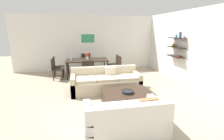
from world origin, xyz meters
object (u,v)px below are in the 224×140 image
object	(u,v)px
dining_chair_left_far	(57,65)
wine_glass_left_far	(71,57)
wine_glass_foot	(87,58)
decorative_bowl	(128,92)
dining_chair_right_near	(117,65)
dining_chair_head	(86,61)
dining_chair_left_near	(56,68)
dining_chair_right_far	(115,63)
dining_table	(87,61)
wine_glass_left_near	(71,58)
sofa_beige	(106,83)
centerpiece_vase	(87,56)
coffee_table	(126,99)
loveseat_white	(125,120)
dining_chair_foot	(88,70)

from	to	relation	value
dining_chair_left_far	wine_glass_left_far	size ratio (longest dim) A/B	5.34
dining_chair_left_far	wine_glass_foot	xyz separation A→B (m)	(1.29, -0.63, 0.37)
decorative_bowl	dining_chair_right_near	bearing A→B (deg)	82.33
dining_chair_head	dining_chair_left_near	bearing A→B (deg)	-139.61
dining_chair_left_near	dining_chair_right_far	distance (m)	2.62
decorative_bowl	dining_chair_left_far	size ratio (longest dim) A/B	0.36
dining_table	wine_glass_left_near	world-z (taller)	wine_glass_left_near
sofa_beige	centerpiece_vase	size ratio (longest dim) A/B	7.22
dining_chair_right_near	wine_glass_left_near	bearing A→B (deg)	177.17
dining_chair_left_far	dining_chair_head	world-z (taller)	same
wine_glass_foot	sofa_beige	bearing A→B (deg)	-71.33
wine_glass_foot	dining_chair_head	bearing A→B (deg)	90.00
centerpiece_vase	dining_chair_left_far	bearing A→B (deg)	172.48
coffee_table	dining_chair_right_near	distance (m)	2.92
dining_chair_right_far	wine_glass_foot	bearing A→B (deg)	-153.93
wine_glass_left_far	wine_glass_left_near	world-z (taller)	wine_glass_left_far
dining_chair_head	wine_glass_left_near	distance (m)	1.25
dining_chair_right_near	centerpiece_vase	xyz separation A→B (m)	(-1.28, 0.26, 0.41)
dining_chair_right_near	dining_chair_head	bearing A→B (deg)	139.61
dining_chair_right_near	wine_glass_left_near	distance (m)	1.99
loveseat_white	centerpiece_vase	bearing A→B (deg)	96.29
coffee_table	wine_glass_left_far	size ratio (longest dim) A/B	7.66
dining_chair_right_far	wine_glass_left_near	size ratio (longest dim) A/B	5.74
dining_chair_left_far	dining_table	bearing A→B (deg)	-9.44
wine_glass_left_near	centerpiece_vase	world-z (taller)	centerpiece_vase
dining_chair_right_far	dining_chair_right_near	bearing A→B (deg)	-90.00
coffee_table	decorative_bowl	distance (m)	0.24
loveseat_white	dining_chair_left_far	xyz separation A→B (m)	(-1.79, 4.55, 0.21)
dining_chair_left_far	centerpiece_vase	bearing A→B (deg)	-7.52
wine_glass_foot	loveseat_white	bearing A→B (deg)	-82.78
dining_table	wine_glass_foot	bearing A→B (deg)	-90.00
dining_chair_head	wine_glass_left_near	world-z (taller)	wine_glass_left_near
dining_chair_left_near	dining_chair_head	size ratio (longest dim) A/B	1.00
wine_glass_foot	centerpiece_vase	world-z (taller)	centerpiece_vase
dining_table	wine_glass_left_near	xyz separation A→B (m)	(-0.66, -0.12, 0.18)
loveseat_white	wine_glass_left_far	bearing A→B (deg)	104.59
coffee_table	centerpiece_vase	xyz separation A→B (m)	(-0.87, 3.14, 0.73)
dining_chair_foot	dining_table	bearing A→B (deg)	90.00
loveseat_white	dining_table	world-z (taller)	loveseat_white
dining_chair_head	loveseat_white	bearing A→B (deg)	-84.57
loveseat_white	dining_chair_foot	world-z (taller)	dining_chair_foot
dining_table	dining_chair_right_near	distance (m)	1.32
dining_chair_right_near	wine_glass_left_near	world-z (taller)	wine_glass_left_near
decorative_bowl	dining_table	xyz separation A→B (m)	(-0.89, 3.17, 0.26)
decorative_bowl	wine_glass_left_near	world-z (taller)	wine_glass_left_near
dining_chair_right_far	centerpiece_vase	xyz separation A→B (m)	(-1.28, -0.17, 0.41)
dining_table	dining_chair_left_near	distance (m)	1.32
sofa_beige	dining_chair_right_far	xyz separation A→B (m)	(0.78, 2.13, 0.21)
dining_chair_left_far	coffee_table	bearing A→B (deg)	-56.67
coffee_table	decorative_bowl	bearing A→B (deg)	-82.56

